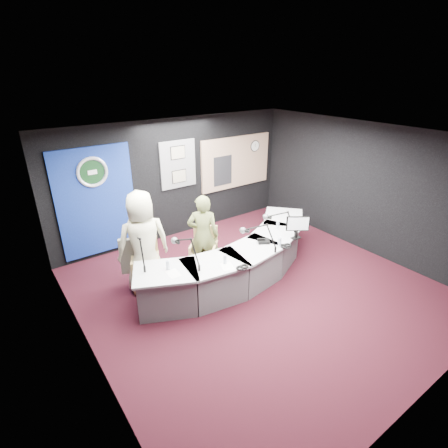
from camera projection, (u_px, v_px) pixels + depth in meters
ground at (257, 289)px, 6.57m from camera, size 6.00×6.00×0.00m
ceiling at (265, 139)px, 5.42m from camera, size 6.00×6.00×0.02m
wall_back at (176, 179)px, 8.21m from camera, size 6.00×0.02×2.80m
wall_front at (444, 312)px, 3.78m from camera, size 6.00×0.02×2.80m
wall_left at (81, 277)px, 4.40m from camera, size 0.02×6.00×2.80m
wall_right at (365, 188)px, 7.59m from camera, size 0.02×6.00×2.80m
broadcast_desk at (238, 260)px, 6.80m from camera, size 4.50×1.90×0.75m
backdrop_panel at (97, 202)px, 7.24m from camera, size 1.60×0.05×2.30m
agency_seal at (92, 172)px, 6.94m from camera, size 0.63×0.07×0.63m
seal_center at (92, 172)px, 6.95m from camera, size 0.48×0.01×0.48m
pinboard at (178, 164)px, 8.07m from camera, size 0.90×0.04×1.10m
framed_photo_upper at (178, 153)px, 7.93m from camera, size 0.34×0.02×0.27m
framed_photo_lower at (179, 176)px, 8.16m from camera, size 0.34×0.02×0.27m
booth_window_frame at (236, 162)px, 9.06m from camera, size 2.12×0.06×1.32m
booth_glow at (236, 162)px, 9.05m from camera, size 2.00×0.02×1.20m
equipment_rack at (223, 171)px, 8.86m from camera, size 0.55×0.02×0.75m
wall_clock at (255, 146)px, 9.21m from camera, size 0.28×0.01×0.28m
armchair_left at (146, 265)px, 6.43m from camera, size 0.72×0.72×0.96m
armchair_right at (204, 253)px, 6.91m from camera, size 0.71×0.71×0.89m
draped_jacket at (134, 256)px, 6.47m from camera, size 0.50×0.30×0.70m
person_man at (143, 242)px, 6.23m from camera, size 1.02×0.76×1.91m
person_woman at (203, 236)px, 6.75m from camera, size 0.72×0.69×1.66m
computer_monitor at (297, 223)px, 6.70m from camera, size 0.37×0.27×0.30m
desk_phone at (264, 241)px, 6.66m from camera, size 0.28×0.26×0.05m
headphones_near at (286, 246)px, 6.51m from camera, size 0.22×0.22×0.04m
headphones_far at (242, 267)px, 5.82m from camera, size 0.19×0.19×0.03m
paper_stack at (173, 274)px, 5.67m from camera, size 0.19×0.27×0.00m
notepad at (227, 266)px, 5.87m from camera, size 0.28×0.33×0.00m
boom_mic_a at (140, 247)px, 5.86m from camera, size 0.27×0.72×0.60m
boom_mic_b at (186, 248)px, 5.82m from camera, size 0.23×0.73×0.60m
boom_mic_c at (259, 235)px, 6.29m from camera, size 0.47×0.63×0.60m
boom_mic_d at (281, 221)px, 6.84m from camera, size 0.42×0.66×0.60m
water_bottles at (246, 244)px, 6.42m from camera, size 3.09×0.63×0.18m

